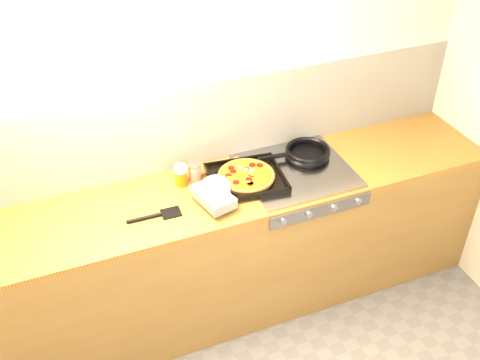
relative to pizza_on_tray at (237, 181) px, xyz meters
name	(u,v)px	position (x,y,z in m)	size (l,w,h in m)	color
room_shell	(203,125)	(-0.08, 0.30, 0.21)	(3.20, 3.20, 3.20)	white
counter_run	(223,250)	(-0.08, 0.01, -0.49)	(3.20, 0.62, 0.90)	olive
stovetop	(296,171)	(0.37, 0.01, -0.04)	(0.60, 0.56, 0.02)	gray
pizza_on_tray	(237,181)	(0.00, 0.00, 0.00)	(0.55, 0.45, 0.07)	black
frying_pan	(307,152)	(0.48, 0.11, 0.00)	(0.45, 0.29, 0.04)	black
tomato_can	(195,172)	(-0.19, 0.16, 0.01)	(0.08, 0.08, 0.10)	maroon
juice_glass	(181,175)	(-0.27, 0.14, 0.02)	(0.09, 0.09, 0.12)	#C9660B
wooden_spoon	(223,165)	(0.00, 0.22, -0.03)	(0.29, 0.11, 0.02)	#A77247
black_spatula	(155,216)	(-0.48, -0.08, -0.04)	(0.28, 0.09, 0.02)	black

